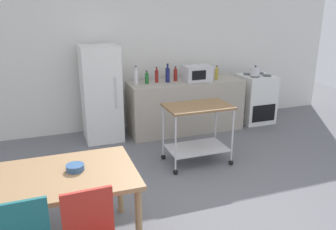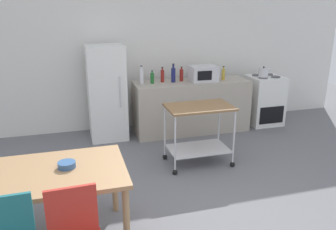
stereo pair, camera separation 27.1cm
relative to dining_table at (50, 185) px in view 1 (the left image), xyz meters
name	(u,v)px [view 1 (the left image)]	position (x,y,z in m)	size (l,w,h in m)	color
ground_plane	(200,221)	(1.44, -0.07, -0.67)	(12.00, 12.00, 0.00)	slate
back_wall	(126,47)	(1.44, 3.13, 0.78)	(8.40, 0.12, 2.90)	silver
kitchen_counter	(185,106)	(2.34, 2.53, -0.22)	(2.00, 0.64, 0.90)	#A89E8E
dining_table	(50,185)	(0.00, 0.00, 0.00)	(1.50, 0.90, 0.75)	#A37A51
stove_oven	(255,98)	(3.79, 2.55, -0.22)	(0.60, 0.61, 0.92)	white
refrigerator	(101,94)	(0.89, 2.63, 0.10)	(0.60, 0.63, 1.55)	white
kitchen_cart	(197,124)	(1.98, 1.25, -0.10)	(0.91, 0.57, 0.85)	brown
bottle_vinegar	(136,76)	(1.47, 2.58, 0.36)	(0.07, 0.07, 0.30)	silver
bottle_soda	(147,78)	(1.64, 2.57, 0.32)	(0.06, 0.06, 0.22)	#1E6628
bottle_olive_oil	(157,76)	(1.83, 2.62, 0.34)	(0.06, 0.06, 0.26)	maroon
bottle_wine	(168,75)	(2.01, 2.57, 0.36)	(0.07, 0.07, 0.31)	navy
bottle_soy_sauce	(175,75)	(2.17, 2.62, 0.34)	(0.06, 0.06, 0.25)	maroon
microwave	(197,73)	(2.53, 2.51, 0.36)	(0.46, 0.35, 0.26)	silver
bottle_sparkling_water	(216,74)	(2.90, 2.50, 0.33)	(0.06, 0.06, 0.24)	gold
fruit_bowl	(75,168)	(0.23, 0.04, 0.11)	(0.16, 0.16, 0.05)	#33598C
kettle	(255,71)	(3.67, 2.45, 0.33)	(0.24, 0.17, 0.19)	silver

